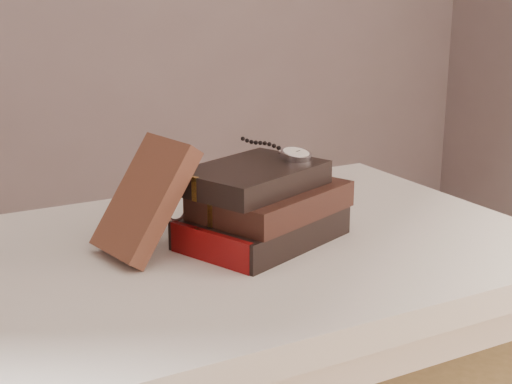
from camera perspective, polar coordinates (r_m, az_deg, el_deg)
table at (r=1.10m, az=-4.34°, el=-8.87°), size 1.00×0.60×0.75m
book_stack at (r=1.08m, az=0.51°, el=-1.07°), size 0.27×0.22×0.11m
journal at (r=1.03m, az=-8.33°, el=-0.53°), size 0.14×0.13×0.16m
pocket_watch at (r=1.10m, az=2.76°, el=2.93°), size 0.06×0.15×0.02m
eyeglasses at (r=1.07m, az=-5.39°, el=-0.69°), size 0.13×0.13×0.04m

